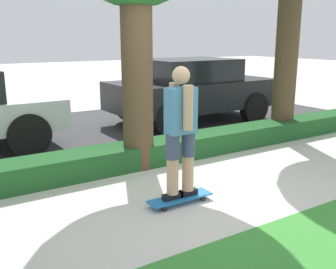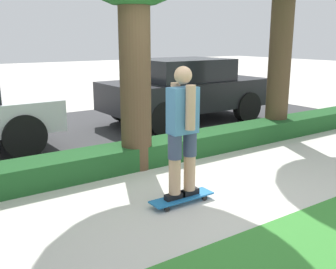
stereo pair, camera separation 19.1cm
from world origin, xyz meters
The scene contains 6 objects.
ground_plane centered at (0.00, 0.00, 0.00)m, with size 60.00×60.00×0.00m, color beige.
street_asphalt centered at (0.00, 4.20, 0.00)m, with size 13.80×5.00×0.01m.
hedge_row centered at (0.00, 1.60, 0.18)m, with size 13.80×0.60×0.36m.
skateboard centered at (-0.36, -0.02, 0.07)m, with size 0.85×0.24×0.09m.
skater_person centered at (-0.36, -0.02, 0.94)m, with size 0.49×0.41×1.61m.
parked_car_middle centered at (2.61, 3.88, 0.81)m, with size 4.01×1.94×1.53m.
Camera 2 is at (-3.08, -3.67, 2.00)m, focal length 42.00 mm.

